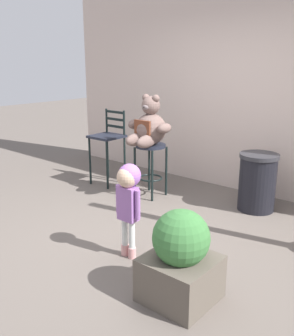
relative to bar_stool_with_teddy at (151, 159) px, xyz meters
The scene contains 8 objects.
ground_plane 1.44m from the bar_stool_with_teddy, 55.89° to the right, with size 24.00×24.00×0.00m, color #635952.
building_wall 1.92m from the bar_stool_with_teddy, 57.26° to the left, with size 6.36×0.30×3.71m, color beige.
bar_stool_with_teddy is the anchor object (origin of this frame).
teddy_bear 0.45m from the bar_stool_with_teddy, 90.00° to the right, with size 0.65×0.58×0.67m.
child_walking 1.74m from the bar_stool_with_teddy, 57.28° to the right, with size 0.29×0.23×0.92m.
trash_bin 1.43m from the bar_stool_with_teddy, 18.73° to the left, with size 0.48×0.48×0.73m.
bar_chair_empty 0.85m from the bar_stool_with_teddy, behind, with size 0.43×0.43×1.11m.
planter_with_shrub 2.42m from the bar_stool_with_teddy, 44.90° to the right, with size 0.53×0.53×0.75m.
Camera 1 is at (2.49, -2.81, 1.85)m, focal length 41.21 mm.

